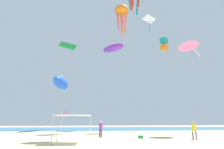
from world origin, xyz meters
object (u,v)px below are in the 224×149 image
(kite_delta_pink, at_px, (188,45))
(kite_octopus_orange, at_px, (122,12))
(kite_inflatable_blue, at_px, (61,83))
(kite_parafoil_green, at_px, (68,46))
(cooler_box, at_px, (141,137))
(kite_box_teal, at_px, (164,44))
(person_near_tent, at_px, (194,129))
(banner_flag, at_px, (63,121))
(person_leftmost, at_px, (101,128))
(canopy_tent, at_px, (73,116))
(kite_diamond_white, at_px, (149,20))
(kite_inflatable_purple, at_px, (113,48))

(kite_delta_pink, bearing_deg, kite_octopus_orange, -50.38)
(kite_inflatable_blue, bearing_deg, kite_parafoil_green, 3.78)
(cooler_box, xyz_separation_m, kite_box_teal, (10.30, 16.43, 18.48))
(person_near_tent, relative_size, banner_flag, 0.60)
(person_near_tent, height_order, kite_octopus_orange, kite_octopus_orange)
(person_leftmost, height_order, banner_flag, banner_flag)
(kite_delta_pink, xyz_separation_m, kite_inflatable_blue, (-21.10, 14.55, -3.45))
(canopy_tent, height_order, cooler_box, canopy_tent)
(cooler_box, bearing_deg, kite_delta_pink, 24.28)
(kite_diamond_white, bearing_deg, kite_parafoil_green, -135.03)
(cooler_box, bearing_deg, person_leftmost, 158.88)
(banner_flag, distance_m, cooler_box, 9.80)
(person_near_tent, distance_m, person_leftmost, 10.30)
(kite_parafoil_green, xyz_separation_m, kite_octopus_orange, (12.10, -11.55, 3.23))
(banner_flag, bearing_deg, kite_parafoil_green, 98.00)
(kite_parafoil_green, xyz_separation_m, kite_delta_pink, (20.98, -19.94, -7.16))
(person_leftmost, bearing_deg, kite_diamond_white, -73.64)
(canopy_tent, xyz_separation_m, kite_box_teal, (17.44, 20.17, 16.36))
(person_leftmost, height_order, kite_box_teal, kite_box_teal)
(kite_inflatable_blue, xyz_separation_m, kite_octopus_orange, (12.22, -6.16, 13.84))
(cooler_box, bearing_deg, kite_diamond_white, 65.58)
(kite_inflatable_purple, height_order, kite_delta_pink, kite_inflatable_purple)
(person_near_tent, bearing_deg, kite_octopus_orange, -27.60)
(kite_delta_pink, distance_m, kite_inflatable_blue, 25.87)
(canopy_tent, xyz_separation_m, kite_inflatable_blue, (-4.98, 22.34, 7.48))
(cooler_box, bearing_deg, kite_octopus_orange, 89.57)
(kite_diamond_white, distance_m, kite_delta_pink, 13.76)
(banner_flag, height_order, kite_inflatable_blue, kite_inflatable_blue)
(kite_box_teal, bearing_deg, kite_parafoil_green, -56.92)
(person_near_tent, bearing_deg, kite_diamond_white, -50.14)
(kite_inflatable_blue, bearing_deg, canopy_tent, -162.35)
(banner_flag, bearing_deg, person_near_tent, -21.23)
(canopy_tent, xyz_separation_m, kite_parafoil_green, (-4.86, 27.72, 18.10))
(canopy_tent, height_order, kite_box_teal, kite_box_teal)
(person_near_tent, bearing_deg, canopy_tent, 50.32)
(person_leftmost, height_order, kite_inflatable_blue, kite_inflatable_blue)
(kite_octopus_orange, bearing_deg, canopy_tent, 111.43)
(kite_box_teal, xyz_separation_m, kite_delta_pink, (-1.32, -12.38, -5.43))
(canopy_tent, distance_m, kite_diamond_white, 29.91)
(kite_inflatable_purple, bearing_deg, person_near_tent, 148.09)
(cooler_box, xyz_separation_m, kite_inflatable_purple, (-0.86, 18.99, 18.13))
(kite_delta_pink, bearing_deg, person_near_tent, 51.62)
(cooler_box, relative_size, kite_parafoil_green, 0.12)
(banner_flag, height_order, kite_delta_pink, kite_delta_pink)
(canopy_tent, bearing_deg, kite_parafoil_green, 99.94)
(person_leftmost, xyz_separation_m, banner_flag, (-4.70, 1.54, 0.80))
(person_leftmost, bearing_deg, kite_inflatable_purple, -43.49)
(person_leftmost, relative_size, kite_inflatable_blue, 0.22)
(banner_flag, distance_m, kite_inflatable_blue, 17.53)
(canopy_tent, height_order, person_leftmost, canopy_tent)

